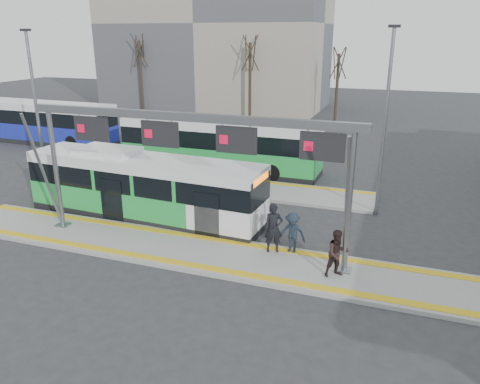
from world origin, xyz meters
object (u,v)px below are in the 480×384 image
object	(u,v)px
gantry	(188,142)
passenger_a	(274,228)
hero_bus	(144,187)
passenger_b	(337,253)
passenger_c	(292,233)

from	to	relation	value
gantry	passenger_a	xyz separation A→B (m)	(3.09, 0.69, -3.20)
gantry	hero_bus	bearing A→B (deg)	144.86
passenger_b	passenger_c	xyz separation A→B (m)	(-1.87, 1.27, -0.04)
gantry	passenger_b	bearing A→B (deg)	-4.31
passenger_a	passenger_b	distance (m)	2.79
hero_bus	passenger_b	xyz separation A→B (m)	(9.17, -2.91, -0.43)
hero_bus	passenger_a	world-z (taller)	hero_bus
passenger_a	passenger_b	size ratio (longest dim) A/B	1.13
passenger_a	hero_bus	bearing A→B (deg)	143.79
hero_bus	passenger_c	bearing A→B (deg)	-9.45
hero_bus	passenger_a	size ratio (longest dim) A/B	5.99
gantry	passenger_c	distance (m)	5.12
passenger_c	hero_bus	bearing A→B (deg)	172.70
passenger_b	passenger_c	size ratio (longest dim) A/B	1.05
gantry	passenger_c	bearing A→B (deg)	12.61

